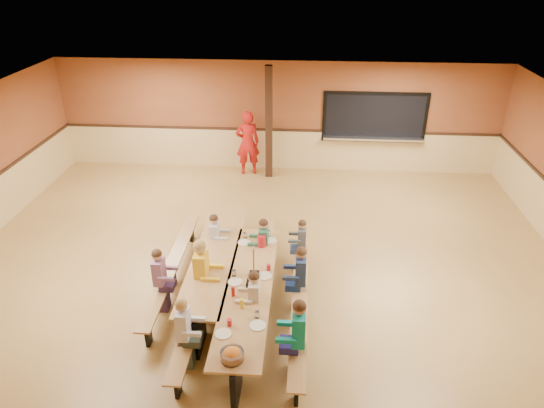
{
  "coord_description": "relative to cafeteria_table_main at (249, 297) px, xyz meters",
  "views": [
    {
      "loc": [
        0.78,
        -7.76,
        5.54
      ],
      "look_at": [
        0.17,
        0.55,
        1.15
      ],
      "focal_mm": 32.0,
      "sensor_mm": 36.0,
      "label": 1
    }
  ],
  "objects": [
    {
      "name": "ground",
      "position": [
        0.06,
        1.55,
        -0.53
      ],
      "size": [
        12.0,
        12.0,
        0.0
      ],
      "primitive_type": "plane",
      "color": "olive",
      "rests_on": "ground"
    },
    {
      "name": "room_envelope",
      "position": [
        0.06,
        1.55,
        0.16
      ],
      "size": [
        12.04,
        10.04,
        3.02
      ],
      "color": "brown",
      "rests_on": "ground"
    },
    {
      "name": "kitchen_pass_through",
      "position": [
        2.66,
        6.51,
        0.96
      ],
      "size": [
        2.78,
        0.28,
        1.38
      ],
      "color": "black",
      "rests_on": "ground"
    },
    {
      "name": "structural_post",
      "position": [
        -0.14,
        5.95,
        0.97
      ],
      "size": [
        0.18,
        0.18,
        3.0
      ],
      "primitive_type": "cube",
      "color": "black",
      "rests_on": "ground"
    },
    {
      "name": "cafeteria_table_main",
      "position": [
        0.0,
        0.0,
        0.0
      ],
      "size": [
        1.91,
        3.7,
        0.74
      ],
      "color": "#A17440",
      "rests_on": "ground"
    },
    {
      "name": "cafeteria_table_second",
      "position": [
        -0.71,
        0.95,
        0.0
      ],
      "size": [
        1.91,
        3.7,
        0.74
      ],
      "color": "#A17440",
      "rests_on": "ground"
    },
    {
      "name": "seated_child_white_left",
      "position": [
        -0.83,
        -0.99,
        0.08
      ],
      "size": [
        0.37,
        0.3,
        1.21
      ],
      "primitive_type": null,
      "color": "silver",
      "rests_on": "ground"
    },
    {
      "name": "seated_adult_yellow",
      "position": [
        -0.83,
        0.3,
        0.16
      ],
      "size": [
        0.44,
        0.36,
        1.36
      ],
      "primitive_type": null,
      "color": "yellow",
      "rests_on": "ground"
    },
    {
      "name": "seated_child_grey_left",
      "position": [
        -0.83,
        1.52,
        0.06
      ],
      "size": [
        0.35,
        0.28,
        1.16
      ],
      "primitive_type": null,
      "color": "#BBBBBB",
      "rests_on": "ground"
    },
    {
      "name": "seated_child_teal_right",
      "position": [
        0.83,
        -1.01,
        0.12
      ],
      "size": [
        0.41,
        0.34,
        1.29
      ],
      "primitive_type": null,
      "color": "#108D81",
      "rests_on": "ground"
    },
    {
      "name": "seated_child_navy_right",
      "position": [
        0.83,
        0.41,
        0.09
      ],
      "size": [
        0.38,
        0.31,
        1.24
      ],
      "primitive_type": null,
      "color": "navy",
      "rests_on": "ground"
    },
    {
      "name": "seated_child_char_right",
      "position": [
        0.83,
        1.52,
        0.03
      ],
      "size": [
        0.33,
        0.27,
        1.12
      ],
      "primitive_type": null,
      "color": "#43474C",
      "rests_on": "ground"
    },
    {
      "name": "seated_child_purple_sec",
      "position": [
        -1.53,
        0.24,
        0.07
      ],
      "size": [
        0.36,
        0.3,
        1.2
      ],
      "primitive_type": null,
      "color": "#906192",
      "rests_on": "ground"
    },
    {
      "name": "seated_child_green_sec",
      "position": [
        0.12,
        1.37,
        0.07
      ],
      "size": [
        0.36,
        0.3,
        1.2
      ],
      "primitive_type": null,
      "color": "#2C6A4D",
      "rests_on": "ground"
    },
    {
      "name": "seated_child_tan_sec",
      "position": [
        0.12,
        -0.25,
        0.07
      ],
      "size": [
        0.36,
        0.3,
        1.2
      ],
      "primitive_type": null,
      "color": "beige",
      "rests_on": "ground"
    },
    {
      "name": "standing_woman",
      "position": [
        -0.74,
        6.1,
        0.36
      ],
      "size": [
        0.73,
        0.56,
        1.78
      ],
      "primitive_type": "imported",
      "rotation": [
        0.0,
        0.0,
        3.37
      ],
      "color": "red",
      "rests_on": "ground"
    },
    {
      "name": "punch_pitcher",
      "position": [
        0.1,
        1.22,
        0.32
      ],
      "size": [
        0.16,
        0.16,
        0.22
      ],
      "primitive_type": "cylinder",
      "color": "red",
      "rests_on": "cafeteria_table_main"
    },
    {
      "name": "chip_bowl",
      "position": [
        -0.04,
        -1.55,
        0.29
      ],
      "size": [
        0.32,
        0.32,
        0.15
      ],
      "primitive_type": null,
      "color": "orange",
      "rests_on": "cafeteria_table_main"
    },
    {
      "name": "napkin_dispenser",
      "position": [
        0.02,
        -0.03,
        0.28
      ],
      "size": [
        0.1,
        0.14,
        0.13
      ],
      "primitive_type": "cube",
      "color": "black",
      "rests_on": "cafeteria_table_main"
    },
    {
      "name": "condiment_mustard",
      "position": [
        -0.04,
        -0.53,
        0.3
      ],
      "size": [
        0.06,
        0.06,
        0.17
      ],
      "primitive_type": "cylinder",
      "color": "yellow",
      "rests_on": "cafeteria_table_main"
    },
    {
      "name": "condiment_ketchup",
      "position": [
        -0.22,
        -0.25,
        0.3
      ],
      "size": [
        0.06,
        0.06,
        0.17
      ],
      "primitive_type": "cylinder",
      "color": "#B2140F",
      "rests_on": "cafeteria_table_main"
    },
    {
      "name": "table_paddle",
      "position": [
        0.06,
        0.3,
        0.35
      ],
      "size": [
        0.16,
        0.16,
        0.56
      ],
      "color": "black",
      "rests_on": "cafeteria_table_main"
    },
    {
      "name": "place_settings",
      "position": [
        -0.0,
        -0.0,
        0.27
      ],
      "size": [
        0.65,
        3.3,
        0.11
      ],
      "primitive_type": null,
      "color": "beige",
      "rests_on": "cafeteria_table_main"
    }
  ]
}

